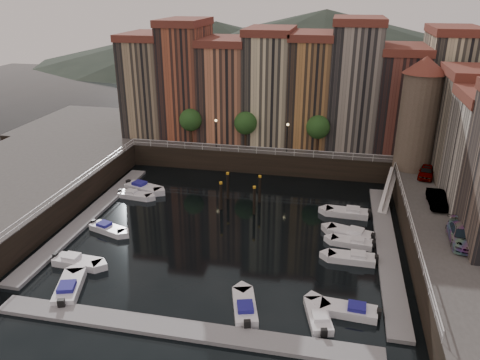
% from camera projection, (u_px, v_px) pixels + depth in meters
% --- Properties ---
extents(ground, '(200.00, 200.00, 0.00)m').
position_uv_depth(ground, '(231.00, 227.00, 50.72)').
color(ground, black).
rests_on(ground, ground).
extents(quay_far, '(80.00, 20.00, 3.00)m').
position_uv_depth(quay_far, '(267.00, 142.00, 73.67)').
color(quay_far, black).
rests_on(quay_far, ground).
extents(dock_left, '(2.00, 28.00, 0.35)m').
position_uv_depth(dock_left, '(89.00, 216.00, 52.83)').
color(dock_left, gray).
rests_on(dock_left, ground).
extents(dock_right, '(2.00, 28.00, 0.35)m').
position_uv_depth(dock_right, '(386.00, 246.00, 46.67)').
color(dock_right, gray).
rests_on(dock_right, ground).
extents(dock_near, '(30.00, 2.00, 0.35)m').
position_uv_depth(dock_near, '(180.00, 329.00, 35.28)').
color(dock_near, gray).
rests_on(dock_near, ground).
extents(mountains, '(145.00, 100.00, 18.00)m').
position_uv_depth(mountains, '(314.00, 43.00, 146.89)').
color(mountains, '#2D382D').
rests_on(mountains, ground).
extents(far_terrace, '(48.70, 10.30, 17.50)m').
position_uv_depth(far_terrace, '(289.00, 86.00, 67.18)').
color(far_terrace, '#9B8463').
rests_on(far_terrace, quay_far).
extents(corner_tower, '(5.20, 5.20, 13.80)m').
position_uv_depth(corner_tower, '(419.00, 112.00, 56.15)').
color(corner_tower, '#6B5B4C').
rests_on(corner_tower, quay_right).
extents(promenade_trees, '(21.20, 3.20, 5.20)m').
position_uv_depth(promenade_trees, '(250.00, 123.00, 64.93)').
color(promenade_trees, black).
rests_on(promenade_trees, quay_far).
extents(street_lamps, '(10.36, 0.36, 4.18)m').
position_uv_depth(street_lamps, '(251.00, 130.00, 64.23)').
color(street_lamps, black).
rests_on(street_lamps, quay_far).
extents(railings, '(36.08, 34.04, 0.52)m').
position_uv_depth(railings, '(240.00, 178.00, 53.70)').
color(railings, white).
rests_on(railings, ground).
extents(gangway, '(2.78, 8.32, 3.73)m').
position_uv_depth(gangway, '(389.00, 188.00, 55.79)').
color(gangway, white).
rests_on(gangway, ground).
extents(mooring_pilings, '(4.43, 3.85, 3.78)m').
position_uv_depth(mooring_pilings, '(241.00, 193.00, 55.02)').
color(mooring_pilings, black).
rests_on(mooring_pilings, ground).
extents(boat_left_0, '(4.86, 2.03, 1.10)m').
position_uv_depth(boat_left_0, '(77.00, 262.00, 43.63)').
color(boat_left_0, white).
rests_on(boat_left_0, ground).
extents(boat_left_2, '(4.52, 2.84, 1.02)m').
position_uv_depth(boat_left_2, '(108.00, 229.00, 49.67)').
color(boat_left_2, white).
rests_on(boat_left_2, ground).
extents(boat_left_3, '(4.40, 2.02, 0.99)m').
position_uv_depth(boat_left_3, '(134.00, 195.00, 57.72)').
color(boat_left_3, white).
rests_on(boat_left_3, ground).
extents(boat_left_4, '(5.28, 3.19, 1.18)m').
position_uv_depth(boat_left_4, '(143.00, 188.00, 59.69)').
color(boat_left_4, white).
rests_on(boat_left_4, ground).
extents(boat_right_0, '(4.76, 2.01, 1.08)m').
position_uv_depth(boat_right_0, '(350.00, 310.00, 37.05)').
color(boat_right_0, white).
rests_on(boat_right_0, ground).
extents(boat_right_1, '(4.64, 1.75, 1.06)m').
position_uv_depth(boat_right_1, '(353.00, 258.00, 44.26)').
color(boat_right_1, white).
rests_on(boat_right_1, ground).
extents(boat_right_2, '(4.39, 1.99, 0.99)m').
position_uv_depth(boat_right_2, '(353.00, 242.00, 47.02)').
color(boat_right_2, white).
rests_on(boat_right_2, ground).
extents(boat_right_3, '(4.96, 3.02, 1.11)m').
position_uv_depth(boat_right_3, '(351.00, 233.00, 48.66)').
color(boat_right_3, white).
rests_on(boat_right_3, ground).
extents(boat_right_4, '(5.02, 2.01, 1.14)m').
position_uv_depth(boat_right_4, '(348.00, 213.00, 53.12)').
color(boat_right_4, white).
rests_on(boat_right_4, ground).
extents(boat_near_0, '(3.24, 5.29, 1.19)m').
position_uv_depth(boat_near_0, '(69.00, 288.00, 39.77)').
color(boat_near_0, white).
rests_on(boat_near_0, ground).
extents(boat_near_2, '(2.96, 4.97, 1.11)m').
position_uv_depth(boat_near_2, '(245.00, 308.00, 37.36)').
color(boat_near_2, white).
rests_on(boat_near_2, ground).
extents(boat_near_3, '(2.60, 4.56, 1.02)m').
position_uv_depth(boat_near_3, '(318.00, 316.00, 36.41)').
color(boat_near_3, white).
rests_on(boat_near_3, ground).
extents(car_a, '(2.62, 4.42, 1.41)m').
position_uv_depth(car_a, '(426.00, 172.00, 55.61)').
color(car_a, gray).
rests_on(car_a, quay_right).
extents(car_b, '(1.54, 4.40, 1.45)m').
position_uv_depth(car_b, '(437.00, 200.00, 48.38)').
color(car_b, gray).
rests_on(car_b, quay_right).
extents(car_c, '(2.29, 5.25, 1.50)m').
position_uv_depth(car_c, '(462.00, 236.00, 41.28)').
color(car_c, gray).
rests_on(car_c, quay_right).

